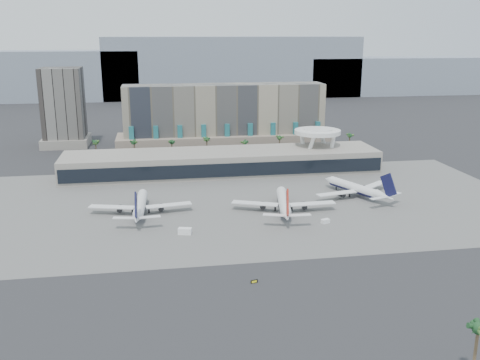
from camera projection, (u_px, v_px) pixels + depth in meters
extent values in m
plane|color=#232326|center=(264.00, 250.00, 187.48)|extent=(900.00, 900.00, 0.00)
cube|color=#5B5B59|center=(239.00, 203.00, 239.81)|extent=(260.00, 130.00, 0.06)
cube|color=gray|center=(22.00, 76.00, 599.36)|extent=(260.00, 60.00, 55.00)
cube|color=gray|center=(233.00, 67.00, 634.82)|extent=(300.00, 60.00, 70.00)
cube|color=gray|center=(390.00, 76.00, 669.35)|extent=(220.00, 60.00, 45.00)
cube|color=gray|center=(225.00, 117.00, 350.01)|extent=(130.00, 22.00, 42.00)
cube|color=gray|center=(225.00, 141.00, 352.34)|extent=(140.00, 30.00, 10.00)
cube|color=#20676F|center=(132.00, 141.00, 332.41)|extent=(3.00, 2.00, 18.00)
cube|color=#20676F|center=(156.00, 140.00, 334.75)|extent=(3.00, 2.00, 18.00)
cube|color=#20676F|center=(180.00, 139.00, 337.09)|extent=(3.00, 2.00, 18.00)
cube|color=#20676F|center=(204.00, 139.00, 339.43)|extent=(3.00, 2.00, 18.00)
cube|color=#20676F|center=(227.00, 138.00, 341.77)|extent=(3.00, 2.00, 18.00)
cube|color=#20676F|center=(250.00, 137.00, 344.11)|extent=(3.00, 2.00, 18.00)
cube|color=#20676F|center=(273.00, 137.00, 346.45)|extent=(3.00, 2.00, 18.00)
cube|color=#20676F|center=(295.00, 136.00, 348.79)|extent=(3.00, 2.00, 18.00)
cube|color=#20676F|center=(317.00, 135.00, 351.13)|extent=(3.00, 2.00, 18.00)
cube|color=black|center=(64.00, 107.00, 356.09)|extent=(26.00, 26.00, 52.00)
cube|color=#A29B8F|center=(66.00, 141.00, 362.18)|extent=(30.00, 30.00, 6.00)
cube|color=#A29B8F|center=(223.00, 162.00, 290.57)|extent=(170.00, 32.00, 12.00)
cube|color=black|center=(227.00, 170.00, 275.29)|extent=(168.00, 0.60, 7.00)
cube|color=black|center=(222.00, 149.00, 288.65)|extent=(170.00, 12.00, 2.50)
cylinder|color=white|center=(324.00, 145.00, 310.59)|extent=(6.98, 6.99, 21.89)
cylinder|color=white|center=(303.00, 146.00, 308.60)|extent=(6.98, 6.99, 21.89)
cylinder|color=white|center=(309.00, 150.00, 296.49)|extent=(6.98, 6.99, 21.89)
cylinder|color=white|center=(331.00, 149.00, 298.47)|extent=(6.98, 6.99, 21.89)
cylinder|color=white|center=(318.00, 132.00, 301.15)|extent=(26.00, 26.00, 2.20)
cylinder|color=white|center=(318.00, 130.00, 300.81)|extent=(16.00, 16.00, 1.20)
cylinder|color=brown|center=(96.00, 153.00, 312.95)|extent=(0.70, 0.70, 12.00)
sphere|color=#1B4320|center=(96.00, 143.00, 311.44)|extent=(2.80, 2.80, 2.80)
cylinder|color=brown|center=(135.00, 152.00, 316.38)|extent=(0.70, 0.70, 12.00)
sphere|color=#1B4320|center=(134.00, 142.00, 314.87)|extent=(2.80, 2.80, 2.80)
cylinder|color=brown|center=(172.00, 150.00, 319.82)|extent=(0.70, 0.70, 12.00)
sphere|color=#1B4320|center=(172.00, 141.00, 318.31)|extent=(2.80, 2.80, 2.80)
cylinder|color=brown|center=(207.00, 149.00, 323.09)|extent=(0.70, 0.70, 12.00)
sphere|color=#1B4320|center=(207.00, 140.00, 321.58)|extent=(2.80, 2.80, 2.80)
cylinder|color=brown|center=(244.00, 148.00, 326.68)|extent=(0.70, 0.70, 12.00)
sphere|color=#1B4320|center=(244.00, 139.00, 325.17)|extent=(2.80, 2.80, 2.80)
cylinder|color=brown|center=(279.00, 147.00, 330.12)|extent=(0.70, 0.70, 12.00)
sphere|color=#1B4320|center=(279.00, 138.00, 328.61)|extent=(2.80, 2.80, 2.80)
cylinder|color=brown|center=(314.00, 145.00, 333.55)|extent=(0.70, 0.70, 12.00)
sphere|color=#1B4320|center=(314.00, 136.00, 332.04)|extent=(2.80, 2.80, 2.80)
cylinder|color=brown|center=(349.00, 144.00, 337.14)|extent=(0.70, 0.70, 12.00)
sphere|color=#1B4320|center=(349.00, 135.00, 335.63)|extent=(2.80, 2.80, 2.80)
cylinder|color=white|center=(141.00, 204.00, 226.28)|extent=(5.88, 29.55, 4.31)
cylinder|color=#111138|center=(141.00, 204.00, 226.32)|extent=(5.77, 28.96, 4.22)
cone|color=white|center=(143.00, 192.00, 242.42)|extent=(4.56, 5.07, 4.31)
cone|color=white|center=(137.00, 218.00, 207.99)|extent=(4.82, 9.91, 4.31)
cube|color=white|center=(112.00, 207.00, 224.18)|extent=(19.83, 9.20, 0.38)
cube|color=white|center=(169.00, 205.00, 226.65)|extent=(19.81, 7.25, 0.38)
cylinder|color=black|center=(120.00, 209.00, 225.32)|extent=(2.60, 4.43, 2.37)
cylinder|color=black|center=(161.00, 207.00, 227.12)|extent=(2.60, 4.43, 2.37)
cube|color=#111138|center=(136.00, 205.00, 204.96)|extent=(1.06, 9.79, 11.33)
cube|color=white|center=(124.00, 218.00, 206.31)|extent=(8.91, 3.98, 0.27)
cube|color=white|center=(149.00, 217.00, 207.32)|extent=(8.78, 3.10, 0.27)
cylinder|color=black|center=(143.00, 202.00, 238.05)|extent=(0.54, 0.54, 1.72)
cylinder|color=black|center=(132.00, 212.00, 225.68)|extent=(0.75, 0.75, 1.72)
cylinder|color=black|center=(149.00, 211.00, 226.40)|extent=(0.75, 0.75, 1.72)
cylinder|color=white|center=(283.00, 201.00, 229.35)|extent=(9.66, 30.58, 4.44)
cylinder|color=#111138|center=(283.00, 202.00, 229.40)|extent=(9.46, 29.97, 4.35)
cone|color=white|center=(281.00, 190.00, 246.09)|extent=(5.24, 5.69, 4.44)
cone|color=white|center=(287.00, 215.00, 210.39)|extent=(6.11, 10.61, 4.44)
cube|color=white|center=(255.00, 203.00, 228.61)|extent=(20.18, 11.62, 0.39)
cube|color=white|center=(312.00, 204.00, 228.31)|extent=(20.11, 5.11, 0.39)
cylinder|color=black|center=(263.00, 205.00, 229.40)|extent=(3.18, 4.80, 2.44)
cylinder|color=black|center=(304.00, 206.00, 229.18)|extent=(3.18, 4.80, 2.44)
cube|color=#AC2013|center=(287.00, 203.00, 207.26)|extent=(2.31, 10.02, 11.68)
cube|color=white|center=(274.00, 215.00, 209.24)|extent=(9.20, 5.07, 0.28)
cube|color=white|center=(300.00, 215.00, 209.11)|extent=(8.96, 2.76, 0.28)
cylinder|color=black|center=(282.00, 200.00, 241.56)|extent=(0.55, 0.55, 1.78)
cylinder|color=black|center=(275.00, 209.00, 229.15)|extent=(0.78, 0.78, 1.78)
cylinder|color=black|center=(292.00, 209.00, 229.06)|extent=(0.78, 0.78, 1.78)
cylinder|color=white|center=(354.00, 187.00, 250.32)|extent=(15.98, 28.45, 4.29)
cylinder|color=#111138|center=(354.00, 188.00, 250.37)|extent=(15.66, 27.89, 4.21)
cone|color=white|center=(329.00, 180.00, 263.80)|extent=(5.90, 6.17, 4.29)
cone|color=white|center=(385.00, 197.00, 235.04)|extent=(7.89, 10.57, 4.29)
cube|color=white|center=(337.00, 193.00, 243.32)|extent=(19.79, 8.32, 0.38)
cube|color=white|center=(373.00, 185.00, 255.94)|extent=(18.11, 14.91, 0.38)
cylinder|color=black|center=(341.00, 194.00, 245.76)|extent=(3.92, 4.89, 2.36)
cylinder|color=black|center=(367.00, 188.00, 254.94)|extent=(3.92, 4.89, 2.36)
cube|color=#111138|center=(388.00, 185.00, 232.26)|extent=(4.51, 9.10, 11.30)
cube|color=white|center=(379.00, 198.00, 231.45)|extent=(8.91, 4.68, 0.27)
cube|color=white|center=(394.00, 194.00, 236.61)|extent=(8.52, 6.59, 0.27)
cylinder|color=black|center=(336.00, 188.00, 260.29)|extent=(0.54, 0.54, 1.72)
cylinder|color=black|center=(350.00, 195.00, 248.42)|extent=(0.75, 0.75, 1.72)
cylinder|color=black|center=(360.00, 193.00, 252.09)|extent=(0.75, 0.75, 1.72)
cube|color=white|center=(185.00, 231.00, 202.30)|extent=(5.44, 3.63, 2.44)
cube|color=white|center=(325.00, 221.00, 214.15)|extent=(3.80, 2.92, 1.72)
cube|color=black|center=(254.00, 281.00, 162.89)|extent=(2.29, 0.88, 1.04)
cube|color=yellow|center=(254.00, 282.00, 162.71)|extent=(1.62, 0.47, 0.62)
cylinder|color=black|center=(252.00, 282.00, 162.81)|extent=(0.12, 0.12, 0.62)
cylinder|color=black|center=(257.00, 282.00, 163.07)|extent=(0.12, 0.12, 0.62)
cylinder|color=brown|center=(475.00, 353.00, 116.02)|extent=(0.70, 0.70, 12.83)
sphere|color=#1B4320|center=(478.00, 328.00, 114.40)|extent=(2.80, 2.80, 2.80)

